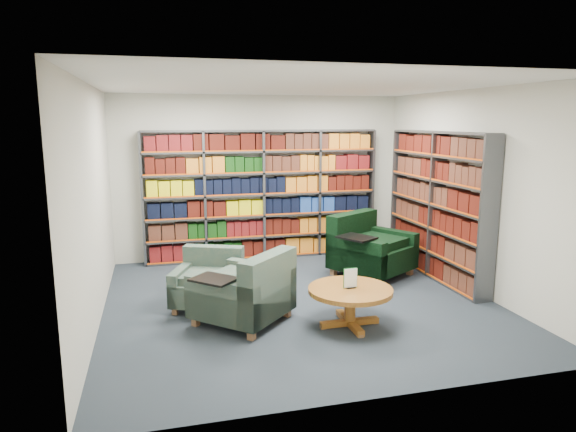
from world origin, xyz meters
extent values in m
cube|color=black|center=(0.00, 0.00, -0.01)|extent=(5.00, 5.00, 0.01)
cube|color=white|center=(0.00, 0.00, 2.80)|extent=(5.00, 5.00, 0.01)
cube|color=beige|center=(0.00, 2.50, 1.40)|extent=(5.00, 0.01, 2.80)
cube|color=beige|center=(0.00, -2.50, 1.40)|extent=(5.00, 0.01, 2.80)
cube|color=beige|center=(-2.50, 0.00, 1.40)|extent=(0.01, 5.00, 2.80)
cube|color=beige|center=(2.50, 0.00, 1.40)|extent=(0.01, 5.00, 2.80)
cube|color=#47494F|center=(0.00, 2.34, 1.10)|extent=(4.00, 0.28, 2.20)
cube|color=silver|center=(0.00, 2.47, 1.10)|extent=(4.00, 0.02, 2.20)
cube|color=#D84C0A|center=(0.00, 2.21, 1.10)|extent=(4.00, 0.01, 2.20)
cube|color=#5B0F10|center=(0.00, 2.34, 0.18)|extent=(3.88, 0.21, 0.29)
cube|color=#442116|center=(0.00, 2.34, 0.54)|extent=(3.88, 0.21, 0.29)
cube|color=black|center=(0.00, 2.34, 0.91)|extent=(3.88, 0.21, 0.29)
cube|color=yellow|center=(0.00, 2.34, 1.28)|extent=(3.88, 0.21, 0.29)
cube|color=#3E0E07|center=(0.00, 2.34, 1.64)|extent=(3.88, 0.21, 0.29)
cube|color=#5B0F10|center=(0.00, 2.34, 2.01)|extent=(3.88, 0.21, 0.29)
cube|color=#47494F|center=(2.34, 0.60, 1.10)|extent=(0.28, 2.50, 2.20)
cube|color=silver|center=(2.47, 0.60, 1.10)|extent=(0.02, 2.50, 2.20)
cube|color=#D84C0A|center=(2.21, 0.60, 1.10)|extent=(0.02, 2.50, 2.20)
cube|color=#3E0E07|center=(2.34, 0.60, 0.18)|extent=(0.21, 2.38, 0.29)
cube|color=#3E0E07|center=(2.34, 0.60, 0.54)|extent=(0.21, 2.38, 0.29)
cube|color=#442116|center=(2.34, 0.60, 0.91)|extent=(0.21, 2.38, 0.29)
cube|color=#442116|center=(2.34, 0.60, 1.28)|extent=(0.21, 2.38, 0.29)
cube|color=#442116|center=(2.34, 0.60, 1.64)|extent=(0.21, 2.38, 0.29)
cube|color=#3E0E07|center=(2.34, 0.60, 2.01)|extent=(0.21, 2.38, 0.29)
cube|color=#042A33|center=(-1.19, 0.12, 0.23)|extent=(1.04, 1.04, 0.28)
cube|color=#042A33|center=(-1.08, 0.41, 0.41)|extent=(0.81, 0.47, 0.64)
cube|color=#042A33|center=(-1.50, 0.25, 0.30)|extent=(0.42, 0.79, 0.43)
cube|color=#042A33|center=(-0.88, -0.01, 0.30)|extent=(0.42, 0.79, 0.43)
cube|color=black|center=(-0.86, -0.06, 0.53)|extent=(0.43, 0.48, 0.02)
cube|color=brown|center=(-1.62, -0.06, 0.04)|extent=(0.08, 0.08, 0.09)
cube|color=brown|center=(-1.01, -0.31, 0.04)|extent=(0.08, 0.08, 0.09)
cube|color=brown|center=(-1.37, 0.55, 0.04)|extent=(0.08, 0.08, 0.09)
cube|color=brown|center=(-0.76, 0.30, 0.04)|extent=(0.08, 0.08, 0.09)
cube|color=black|center=(1.42, 0.87, 0.30)|extent=(1.41, 1.41, 0.37)
cube|color=black|center=(1.22, 1.22, 0.53)|extent=(1.00, 0.72, 0.82)
cube|color=black|center=(1.05, 0.65, 0.39)|extent=(0.67, 0.96, 0.55)
cube|color=black|center=(1.79, 1.10, 0.39)|extent=(0.67, 0.96, 0.55)
cube|color=black|center=(1.03, 0.57, 0.69)|extent=(0.59, 0.63, 0.03)
cube|color=brown|center=(1.28, 0.29, 0.06)|extent=(0.11, 0.11, 0.11)
cube|color=brown|center=(2.00, 0.73, 0.06)|extent=(0.11, 0.11, 0.11)
cube|color=brown|center=(0.84, 1.02, 0.06)|extent=(0.11, 0.11, 0.11)
cube|color=brown|center=(1.57, 1.45, 0.06)|extent=(0.11, 0.11, 0.11)
cube|color=#042A33|center=(-0.84, -0.47, 0.28)|extent=(1.35, 1.35, 0.34)
cube|color=#042A33|center=(-0.58, -0.73, 0.49)|extent=(0.82, 0.83, 0.77)
cube|color=#042A33|center=(-0.56, -0.18, 0.36)|extent=(0.79, 0.78, 0.51)
cube|color=#042A33|center=(-1.13, -0.76, 0.36)|extent=(0.79, 0.78, 0.51)
cube|color=black|center=(-1.20, -0.76, 0.64)|extent=(0.59, 0.59, 0.03)
cube|color=brown|center=(-0.85, 0.09, 0.05)|extent=(0.11, 0.11, 0.11)
cube|color=brown|center=(-1.40, -0.48, 0.05)|extent=(0.11, 0.11, 0.11)
cube|color=brown|center=(-0.29, -0.46, 0.05)|extent=(0.11, 0.11, 0.11)
cube|color=brown|center=(-0.84, -1.03, 0.05)|extent=(0.11, 0.11, 0.11)
cylinder|color=#9F701E|center=(0.35, -0.94, 0.44)|extent=(0.98, 0.98, 0.05)
cylinder|color=#9F701E|center=(0.35, -0.94, 0.22)|extent=(0.13, 0.13, 0.39)
cube|color=#9F701E|center=(0.35, -0.94, 0.04)|extent=(0.71, 0.09, 0.07)
cube|color=#9F701E|center=(0.35, -0.94, 0.04)|extent=(0.09, 0.71, 0.07)
cube|color=black|center=(0.35, -0.94, 0.47)|extent=(0.11, 0.05, 0.01)
cube|color=white|center=(0.35, -0.94, 0.58)|extent=(0.15, 0.01, 0.22)
cube|color=#145926|center=(0.35, -0.93, 0.58)|extent=(0.17, 0.00, 0.23)
camera|label=1|loc=(-1.78, -6.25, 2.37)|focal=32.00mm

